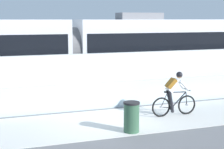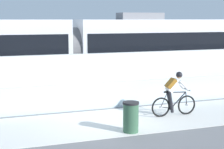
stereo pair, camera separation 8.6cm
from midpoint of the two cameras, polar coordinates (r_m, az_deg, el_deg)
The scene contains 9 objects.
ground_plane at distance 12.17m, azimuth -1.48°, elevation -7.72°, with size 200.00×200.00×0.00m, color slate.
bike_path_deck at distance 12.17m, azimuth -1.48°, elevation -7.69°, with size 32.00×3.20×0.01m, color silver.
glass_parapet at distance 13.76m, azimuth -3.87°, elevation -3.54°, with size 32.00×0.05×1.04m, color silver.
concrete_barrier_wall at distance 15.38m, azimuth -5.70°, elevation -0.44°, with size 32.00×0.36×1.99m, color silver.
tram_rail_near at distance 17.94m, azimuth -7.54°, elevation -2.36°, with size 32.00×0.08×0.01m, color #595654.
tram_rail_far at distance 19.32m, azimuth -8.43°, elevation -1.57°, with size 32.00×0.08×0.01m, color #595654.
tram at distance 18.48m, azimuth -6.61°, elevation 3.91°, with size 22.56×2.54×3.81m.
cyclist_on_bike at distance 13.02m, azimuth 9.74°, elevation -3.12°, with size 1.77×0.58×1.61m.
trash_bin at distance 11.07m, azimuth 2.91°, elevation -6.82°, with size 0.51×0.51×0.96m.
Camera 1 is at (-3.63, -11.09, 3.48)m, focal length 57.10 mm.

